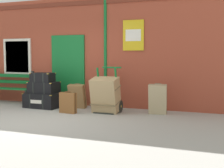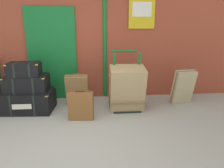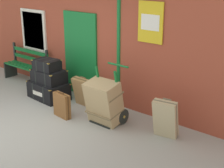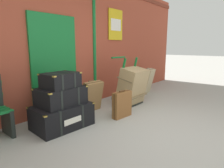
{
  "view_description": "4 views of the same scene",
  "coord_description": "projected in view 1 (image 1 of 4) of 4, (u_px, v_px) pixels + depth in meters",
  "views": [
    {
      "loc": [
        4.32,
        -5.99,
        1.49
      ],
      "look_at": [
        1.28,
        1.86,
        0.73
      ],
      "focal_mm": 50.65,
      "sensor_mm": 36.0,
      "label": 1
    },
    {
      "loc": [
        0.59,
        -2.45,
        1.67
      ],
      "look_at": [
        0.95,
        1.74,
        0.51
      ],
      "focal_mm": 33.32,
      "sensor_mm": 36.0,
      "label": 2
    },
    {
      "loc": [
        5.54,
        -3.25,
        3.06
      ],
      "look_at": [
        1.08,
        1.94,
        0.72
      ],
      "focal_mm": 53.81,
      "sensor_mm": 36.0,
      "label": 3
    },
    {
      "loc": [
        -2.78,
        -1.16,
        1.45
      ],
      "look_at": [
        0.73,
        1.76,
        0.57
      ],
      "focal_mm": 31.2,
      "sensor_mm": 36.0,
      "label": 4
    }
  ],
  "objects": [
    {
      "name": "suitcase_beige",
      "position": [
        158.0,
        99.0,
        7.97
      ],
      "size": [
        0.5,
        0.4,
        0.79
      ],
      "color": "tan",
      "rests_on": "ground"
    },
    {
      "name": "suitcase_tan",
      "position": [
        68.0,
        103.0,
        8.18
      ],
      "size": [
        0.47,
        0.18,
        0.58
      ],
      "color": "brown",
      "rests_on": "ground"
    },
    {
      "name": "large_brown_trunk",
      "position": [
        106.0,
        95.0,
        8.17
      ],
      "size": [
        0.7,
        0.61,
        0.95
      ],
      "color": "tan",
      "rests_on": "ground"
    },
    {
      "name": "steamer_trunk_base",
      "position": [
        43.0,
        100.0,
        9.07
      ],
      "size": [
        1.05,
        0.72,
        0.43
      ],
      "color": "black",
      "rests_on": "ground"
    },
    {
      "name": "porters_trolley",
      "position": [
        108.0,
        102.0,
        8.35
      ],
      "size": [
        0.71,
        0.63,
        1.19
      ],
      "color": "black",
      "rests_on": "ground"
    },
    {
      "name": "brick_facade",
      "position": [
        81.0,
        52.0,
        9.52
      ],
      "size": [
        10.4,
        0.35,
        3.2
      ],
      "color": "#9E422D",
      "rests_on": "ground"
    },
    {
      "name": "ground_plane",
      "position": [
        31.0,
        121.0,
        7.25
      ],
      "size": [
        60.0,
        60.0,
        0.0
      ],
      "primitive_type": "plane",
      "color": "#A3A099"
    },
    {
      "name": "suitcase_slate",
      "position": [
        77.0,
        96.0,
        8.91
      ],
      "size": [
        0.49,
        0.31,
        0.71
      ],
      "color": "olive",
      "rests_on": "ground"
    },
    {
      "name": "steamer_trunk_middle",
      "position": [
        44.0,
        87.0,
        9.06
      ],
      "size": [
        0.81,
        0.55,
        0.33
      ],
      "color": "black",
      "rests_on": "steamer_trunk_base"
    },
    {
      "name": "steamer_trunk_top",
      "position": [
        43.0,
        77.0,
        9.01
      ],
      "size": [
        0.64,
        0.49,
        0.27
      ],
      "color": "black",
      "rests_on": "steamer_trunk_middle"
    },
    {
      "name": "platform_bench",
      "position": [
        10.0,
        88.0,
        10.05
      ],
      "size": [
        1.6,
        0.43,
        1.01
      ],
      "color": "#146B2D",
      "rests_on": "ground"
    }
  ]
}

